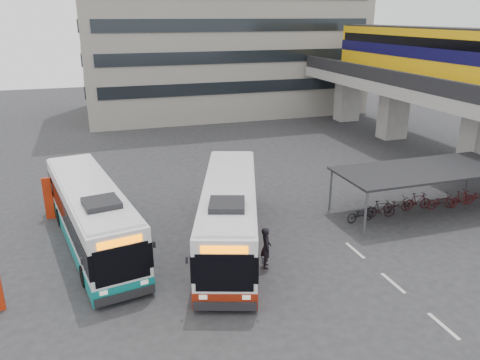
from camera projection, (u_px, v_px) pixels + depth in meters
name	position (u px, v px, depth m)	size (l,w,h in m)	color
ground	(307.00, 258.00, 21.41)	(120.00, 120.00, 0.00)	#28282B
viaduct	(432.00, 73.00, 36.57)	(8.00, 32.00, 9.68)	gray
bike_shelter	(423.00, 189.00, 26.12)	(10.00, 4.00, 2.54)	#595B60
road_markings	(393.00, 283.00, 19.45)	(0.15, 7.60, 0.01)	beige
bus_main	(229.00, 215.00, 22.24)	(5.96, 11.58, 3.37)	white
bus_teal	(92.00, 216.00, 22.18)	(4.37, 11.48, 3.32)	white
pedestrian	(266.00, 248.00, 20.39)	(0.69, 0.45, 1.90)	black
sign_totem_north	(48.00, 198.00, 25.26)	(0.51, 0.18, 2.34)	#B3270B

